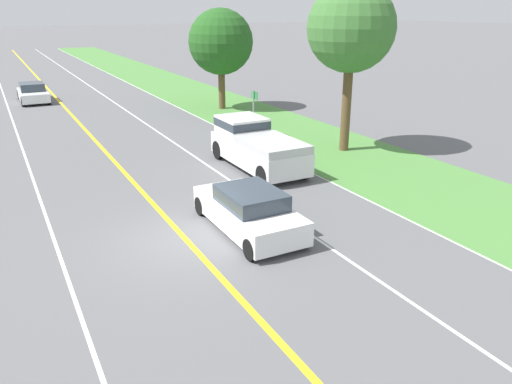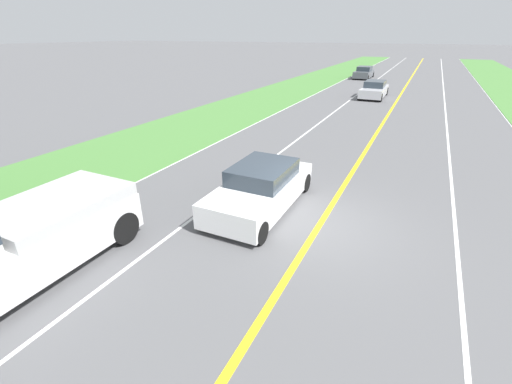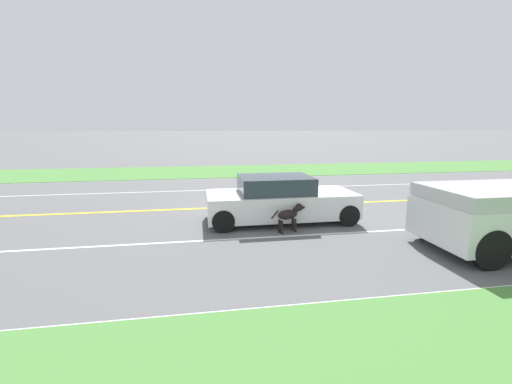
{
  "view_description": "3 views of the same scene",
  "coord_description": "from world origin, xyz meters",
  "px_view_note": "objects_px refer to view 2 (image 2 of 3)",
  "views": [
    {
      "loc": [
        -4.5,
        -12.92,
        6.55
      ],
      "look_at": [
        2.53,
        0.28,
        1.0
      ],
      "focal_mm": 35.0,
      "sensor_mm": 36.0,
      "label": 1
    },
    {
      "loc": [
        -2.07,
        8.46,
        4.99
      ],
      "look_at": [
        1.91,
        0.26,
        0.76
      ],
      "focal_mm": 24.0,
      "sensor_mm": 36.0,
      "label": 2
    },
    {
      "loc": [
        11.87,
        -2.65,
        2.86
      ],
      "look_at": [
        1.83,
        -0.95,
        0.89
      ],
      "focal_mm": 24.0,
      "sensor_mm": 36.0,
      "label": 3
    }
  ],
  "objects_px": {
    "car_trailing_near": "(374,90)",
    "car_trailing_mid": "(364,73)",
    "ego_car": "(261,188)",
    "dog": "(228,186)"
  },
  "relations": [
    {
      "from": "car_trailing_near",
      "to": "car_trailing_mid",
      "type": "bearing_deg",
      "value": -76.69
    },
    {
      "from": "ego_car",
      "to": "car_trailing_mid",
      "type": "bearing_deg",
      "value": -84.9
    },
    {
      "from": "car_trailing_near",
      "to": "dog",
      "type": "bearing_deg",
      "value": 87.06
    },
    {
      "from": "dog",
      "to": "car_trailing_mid",
      "type": "relative_size",
      "value": 0.22
    },
    {
      "from": "dog",
      "to": "car_trailing_mid",
      "type": "height_order",
      "value": "car_trailing_mid"
    },
    {
      "from": "ego_car",
      "to": "dog",
      "type": "xyz_separation_m",
      "value": [
        1.15,
        0.02,
        -0.15
      ]
    },
    {
      "from": "car_trailing_near",
      "to": "car_trailing_mid",
      "type": "relative_size",
      "value": 0.98
    },
    {
      "from": "car_trailing_mid",
      "to": "ego_car",
      "type": "bearing_deg",
      "value": 95.1
    },
    {
      "from": "car_trailing_near",
      "to": "car_trailing_mid",
      "type": "distance_m",
      "value": 14.14
    },
    {
      "from": "ego_car",
      "to": "car_trailing_near",
      "type": "distance_m",
      "value": 22.57
    }
  ]
}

